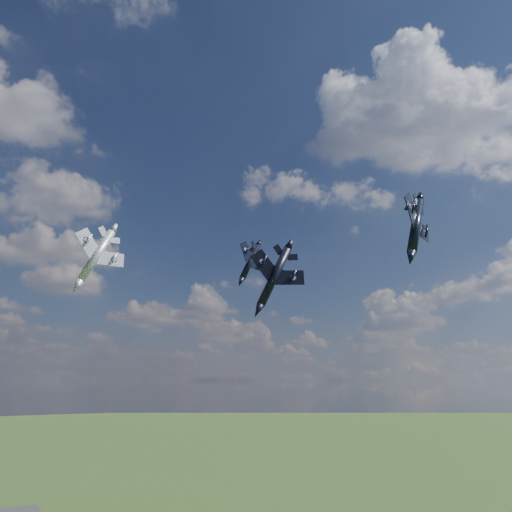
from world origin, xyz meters
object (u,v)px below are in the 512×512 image
jet_right_navy (416,226)px  jet_left_silver (96,256)px  jet_lead_navy (274,276)px  jet_high_navy (250,262)px

jet_right_navy → jet_left_silver: (-38.45, 30.27, -2.97)m
jet_left_silver → jet_lead_navy: bearing=-35.2°
jet_lead_navy → jet_high_navy: bearing=89.9°
jet_high_navy → jet_left_silver: jet_high_navy is taller
jet_high_navy → jet_left_silver: bearing=179.1°
jet_lead_navy → jet_high_navy: 27.32m
jet_right_navy → jet_left_silver: jet_right_navy is taller
jet_right_navy → jet_high_navy: size_ratio=1.08×
jet_lead_navy → jet_right_navy: bearing=-31.5°
jet_lead_navy → jet_right_navy: 22.87m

